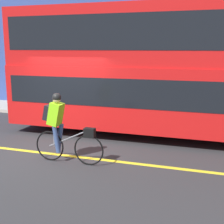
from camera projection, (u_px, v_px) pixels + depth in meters
The scene contains 8 objects.
ground_plane at pixel (47, 151), 8.48m from camera, with size 80.00×80.00×0.00m, color #2D2D30.
road_center_line at pixel (44, 153), 8.33m from camera, with size 50.00×0.14×0.01m, color yellow.
sidewalk_curb at pixel (107, 113), 13.07m from camera, with size 60.00×2.08×0.13m.
building_facade at pixel (115, 13), 13.33m from camera, with size 60.00×0.30×8.39m.
bus at pixel (167, 66), 9.45m from camera, with size 9.86×2.45×3.98m.
cyclist_on_bike at pixel (61, 126), 7.51m from camera, with size 1.79×0.32×1.71m.
trash_bin at pixel (87, 99), 13.11m from camera, with size 0.46×0.46×0.98m.
street_sign_post at pixel (209, 83), 11.45m from camera, with size 0.36×0.09×2.37m.
Camera 1 is at (4.20, -7.13, 2.78)m, focal length 50.00 mm.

